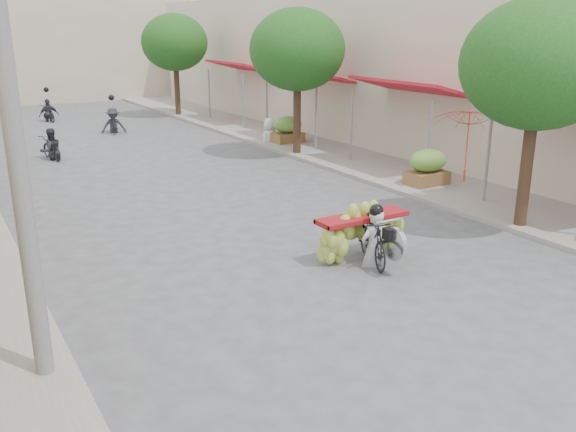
{
  "coord_description": "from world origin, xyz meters",
  "views": [
    {
      "loc": [
        -6.3,
        -4.9,
        4.58
      ],
      "look_at": [
        -0.57,
        4.67,
        1.1
      ],
      "focal_mm": 38.0,
      "sensor_mm": 36.0,
      "label": 1
    }
  ],
  "objects": [
    {
      "name": "street_tree_far",
      "position": [
        5.4,
        26.0,
        3.78
      ],
      "size": [
        3.4,
        3.4,
        5.25
      ],
      "color": "#3A2719",
      "rests_on": "ground"
    },
    {
      "name": "bg_motorbike_a",
      "position": [
        -2.53,
        17.94,
        0.77
      ],
      "size": [
        0.86,
        1.55,
        1.95
      ],
      "color": "black",
      "rests_on": "ground"
    },
    {
      "name": "pedestrian",
      "position": [
        5.74,
        16.64,
        1.04
      ],
      "size": [
        1.04,
        0.83,
        1.84
      ],
      "rotation": [
        0.0,
        0.0,
        3.51
      ],
      "color": "white",
      "rests_on": "ground"
    },
    {
      "name": "market_umbrella",
      "position": [
        5.82,
        6.18,
        2.59
      ],
      "size": [
        2.86,
        2.86,
        1.98
      ],
      "rotation": [
        0.0,
        0.0,
        -0.41
      ],
      "color": "red",
      "rests_on": "ground"
    },
    {
      "name": "bg_motorbike_b",
      "position": [
        0.98,
        22.46,
        0.85
      ],
      "size": [
        1.15,
        1.71,
        1.95
      ],
      "color": "black",
      "rests_on": "ground"
    },
    {
      "name": "sidewalk_right",
      "position": [
        7.0,
        15.0,
        0.06
      ],
      "size": [
        4.0,
        60.0,
        0.12
      ],
      "primitive_type": "cube",
      "color": "gray",
      "rests_on": "ground"
    },
    {
      "name": "shophouse_row_right",
      "position": [
        11.99,
        14.0,
        3.0
      ],
      "size": [
        9.77,
        40.0,
        6.0
      ],
      "color": "beige",
      "rests_on": "ground"
    },
    {
      "name": "bg_motorbike_c",
      "position": [
        -0.84,
        27.63,
        0.84
      ],
      "size": [
        1.02,
        1.46,
        1.95
      ],
      "color": "black",
      "rests_on": "ground"
    },
    {
      "name": "ground",
      "position": [
        0.0,
        0.0,
        0.0
      ],
      "size": [
        120.0,
        120.0,
        0.0
      ],
      "primitive_type": "plane",
      "color": "#57575C",
      "rests_on": "ground"
    },
    {
      "name": "street_tree_mid",
      "position": [
        5.4,
        14.0,
        3.78
      ],
      "size": [
        3.4,
        3.4,
        5.25
      ],
      "color": "#3A2719",
      "rests_on": "ground"
    },
    {
      "name": "street_tree_near",
      "position": [
        5.4,
        4.0,
        3.78
      ],
      "size": [
        3.4,
        3.4,
        5.25
      ],
      "color": "#3A2719",
      "rests_on": "ground"
    },
    {
      "name": "utility_pole_near",
      "position": [
        -5.4,
        3.0,
        4.03
      ],
      "size": [
        0.6,
        0.24,
        8.0
      ],
      "color": "slate",
      "rests_on": "ground"
    },
    {
      "name": "produce_crate_mid",
      "position": [
        6.2,
        8.0,
        0.71
      ],
      "size": [
        1.2,
        0.88,
        1.16
      ],
      "color": "brown",
      "rests_on": "ground"
    },
    {
      "name": "produce_crate_far",
      "position": [
        6.2,
        16.0,
        0.71
      ],
      "size": [
        1.2,
        0.88,
        1.16
      ],
      "color": "brown",
      "rests_on": "ground"
    },
    {
      "name": "far_building",
      "position": [
        0.0,
        38.0,
        3.5
      ],
      "size": [
        20.0,
        6.0,
        7.0
      ],
      "primitive_type": "cube",
      "color": "#C1B198",
      "rests_on": "ground"
    },
    {
      "name": "banana_motorbike",
      "position": [
        1.05,
        4.2,
        0.71
      ],
      "size": [
        2.2,
        1.86,
        2.12
      ],
      "color": "black",
      "rests_on": "ground"
    }
  ]
}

